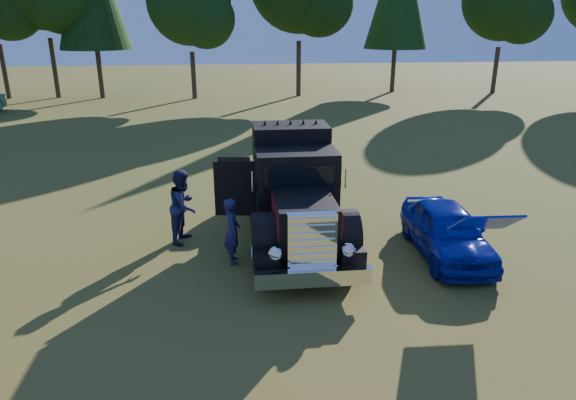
{
  "coord_description": "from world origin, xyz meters",
  "views": [
    {
      "loc": [
        -1.3,
        -10.33,
        5.73
      ],
      "look_at": [
        0.05,
        1.86,
        1.38
      ],
      "focal_mm": 32.0,
      "sensor_mm": 36.0,
      "label": 1
    }
  ],
  "objects_px": {
    "spectator_near": "(232,231)",
    "diamond_t_truck": "(294,195)",
    "spectator_far": "(184,206)",
    "hotrod_coupe": "(447,231)"
  },
  "relations": [
    {
      "from": "spectator_near",
      "to": "diamond_t_truck",
      "type": "bearing_deg",
      "value": -60.27
    },
    {
      "from": "diamond_t_truck",
      "to": "spectator_near",
      "type": "height_order",
      "value": "diamond_t_truck"
    },
    {
      "from": "spectator_near",
      "to": "spectator_far",
      "type": "distance_m",
      "value": 1.96
    },
    {
      "from": "diamond_t_truck",
      "to": "spectator_near",
      "type": "bearing_deg",
      "value": -142.9
    },
    {
      "from": "diamond_t_truck",
      "to": "spectator_far",
      "type": "bearing_deg",
      "value": 175.77
    },
    {
      "from": "spectator_far",
      "to": "hotrod_coupe",
      "type": "bearing_deg",
      "value": -86.58
    },
    {
      "from": "diamond_t_truck",
      "to": "spectator_near",
      "type": "distance_m",
      "value": 2.14
    },
    {
      "from": "hotrod_coupe",
      "to": "spectator_near",
      "type": "relative_size",
      "value": 2.49
    },
    {
      "from": "hotrod_coupe",
      "to": "spectator_far",
      "type": "height_order",
      "value": "spectator_far"
    },
    {
      "from": "spectator_far",
      "to": "diamond_t_truck",
      "type": "bearing_deg",
      "value": -76.88
    }
  ]
}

